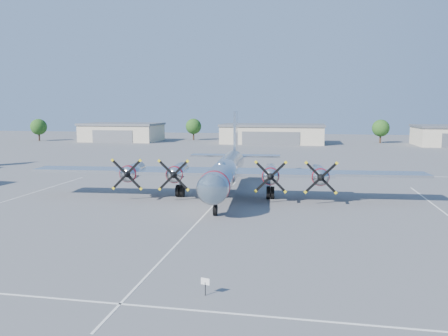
% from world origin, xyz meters
% --- Properties ---
extents(ground, '(260.00, 260.00, 0.00)m').
position_xyz_m(ground, '(0.00, 0.00, 0.00)').
color(ground, '#4E4E51').
rests_on(ground, ground).
extents(parking_lines, '(60.00, 50.08, 0.01)m').
position_xyz_m(parking_lines, '(0.00, -1.75, 0.01)').
color(parking_lines, silver).
rests_on(parking_lines, ground).
extents(hangar_west, '(22.60, 14.60, 5.40)m').
position_xyz_m(hangar_west, '(-45.00, 81.96, 2.71)').
color(hangar_west, '#BEB597').
rests_on(hangar_west, ground).
extents(hangar_center, '(28.60, 14.60, 5.40)m').
position_xyz_m(hangar_center, '(0.00, 81.96, 2.71)').
color(hangar_center, '#BEB597').
rests_on(hangar_center, ground).
extents(tree_far_west, '(4.80, 4.80, 6.64)m').
position_xyz_m(tree_far_west, '(-70.00, 78.00, 4.22)').
color(tree_far_west, '#382619').
rests_on(tree_far_west, ground).
extents(tree_west, '(4.80, 4.80, 6.64)m').
position_xyz_m(tree_west, '(-25.00, 90.00, 4.22)').
color(tree_west, '#382619').
rests_on(tree_west, ground).
extents(tree_east, '(4.80, 4.80, 6.64)m').
position_xyz_m(tree_east, '(30.00, 88.00, 4.22)').
color(tree_east, '#382619').
rests_on(tree_east, ground).
extents(main_bomber_b29, '(44.35, 31.97, 9.37)m').
position_xyz_m(main_bomber_b29, '(0.29, 6.65, 0.00)').
color(main_bomber_b29, silver).
rests_on(main_bomber_b29, ground).
extents(info_placard, '(0.49, 0.14, 0.94)m').
position_xyz_m(info_placard, '(3.98, -20.22, 0.66)').
color(info_placard, black).
rests_on(info_placard, ground).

